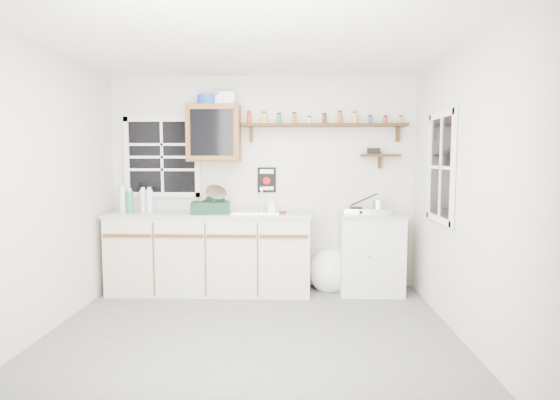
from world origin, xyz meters
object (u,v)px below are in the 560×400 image
(spice_shelf, at_px, (323,124))
(upper_cabinet, at_px, (214,133))
(right_cabinet, at_px, (370,253))
(hotplate, at_px, (367,211))
(dish_rack, at_px, (212,204))
(main_cabinet, at_px, (210,252))

(spice_shelf, bearing_deg, upper_cabinet, -176.85)
(right_cabinet, height_order, hotplate, hotplate)
(upper_cabinet, height_order, spice_shelf, upper_cabinet)
(dish_rack, bearing_deg, spice_shelf, 5.09)
(dish_rack, distance_m, hotplate, 1.76)
(upper_cabinet, bearing_deg, spice_shelf, 3.15)
(main_cabinet, xyz_separation_m, upper_cabinet, (0.03, 0.14, 1.36))
(right_cabinet, bearing_deg, dish_rack, -177.31)
(upper_cabinet, distance_m, dish_rack, 0.83)
(right_cabinet, height_order, dish_rack, dish_rack)
(upper_cabinet, height_order, hotplate, upper_cabinet)
(right_cabinet, distance_m, upper_cabinet, 2.26)
(right_cabinet, relative_size, hotplate, 1.67)
(upper_cabinet, relative_size, spice_shelf, 0.34)
(main_cabinet, height_order, upper_cabinet, upper_cabinet)
(right_cabinet, height_order, upper_cabinet, upper_cabinet)
(right_cabinet, relative_size, dish_rack, 1.97)
(main_cabinet, xyz_separation_m, hotplate, (1.79, 0.01, 0.48))
(upper_cabinet, xyz_separation_m, hotplate, (1.76, -0.14, -0.88))
(hotplate, bearing_deg, spice_shelf, 163.90)
(spice_shelf, distance_m, hotplate, 1.12)
(dish_rack, bearing_deg, right_cabinet, -4.45)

